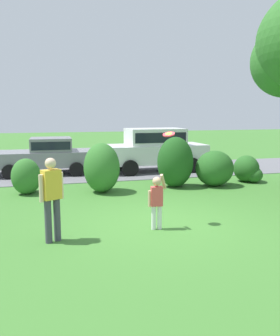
{
  "coord_description": "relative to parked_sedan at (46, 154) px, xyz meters",
  "views": [
    {
      "loc": [
        -2.65,
        -7.77,
        2.64
      ],
      "look_at": [
        -0.14,
        1.63,
        1.1
      ],
      "focal_mm": 37.95,
      "sensor_mm": 36.0,
      "label": 1
    }
  ],
  "objects": [
    {
      "name": "shrub_centre",
      "position": [
        4.4,
        -3.88,
        -0.02
      ],
      "size": [
        1.29,
        1.11,
        1.78
      ],
      "color": "#1E511C",
      "rests_on": "ground"
    },
    {
      "name": "adult_onlooker",
      "position": [
        0.08,
        -8.35,
        0.13
      ],
      "size": [
        0.48,
        0.36,
        1.74
      ],
      "color": "#3F3F4C",
      "rests_on": "ground"
    },
    {
      "name": "driveway_strip",
      "position": [
        2.66,
        -0.22,
        -0.84
      ],
      "size": [
        28.0,
        4.4,
        0.02
      ],
      "primitive_type": "cube",
      "color": "slate",
      "rests_on": "ground"
    },
    {
      "name": "shrub_centre_left",
      "position": [
        1.76,
        -4.07,
        -0.03
      ],
      "size": [
        1.19,
        1.25,
        1.64
      ],
      "color": "#33702B",
      "rests_on": "ground"
    },
    {
      "name": "parked_sedan",
      "position": [
        0.0,
        0.0,
        0.0
      ],
      "size": [
        4.43,
        2.16,
        1.56
      ],
      "color": "gray",
      "rests_on": "ground"
    },
    {
      "name": "ground_plane",
      "position": [
        2.66,
        -7.78,
        -0.85
      ],
      "size": [
        80.0,
        80.0,
        0.0
      ],
      "primitive_type": "plane",
      "color": "#3D752D"
    },
    {
      "name": "shrub_far_end",
      "position": [
        7.41,
        -3.74,
        -0.39
      ],
      "size": [
        0.97,
        1.1,
        1.01
      ],
      "color": "#286023",
      "rests_on": "ground"
    },
    {
      "name": "child_thrower",
      "position": [
        2.37,
        -8.15,
        -0.13
      ],
      "size": [
        0.46,
        0.25,
        1.29
      ],
      "color": "white",
      "rests_on": "ground"
    },
    {
      "name": "shrub_near_tree",
      "position": [
        -0.64,
        -3.68,
        -0.33
      ],
      "size": [
        0.94,
        0.99,
        1.17
      ],
      "color": "#33702B",
      "rests_on": "ground"
    },
    {
      "name": "shrub_centre_right",
      "position": [
        5.83,
        -4.1,
        -0.21
      ],
      "size": [
        1.39,
        1.23,
        1.28
      ],
      "color": "#286023",
      "rests_on": "ground"
    },
    {
      "name": "parked_suv",
      "position": [
        4.72,
        -0.46,
        0.23
      ],
      "size": [
        4.74,
        2.18,
        1.92
      ],
      "color": "white",
      "rests_on": "ground"
    },
    {
      "name": "frisbee",
      "position": [
        2.74,
        -7.86,
        1.29
      ],
      "size": [
        0.29,
        0.28,
        0.15
      ],
      "color": "red"
    }
  ]
}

